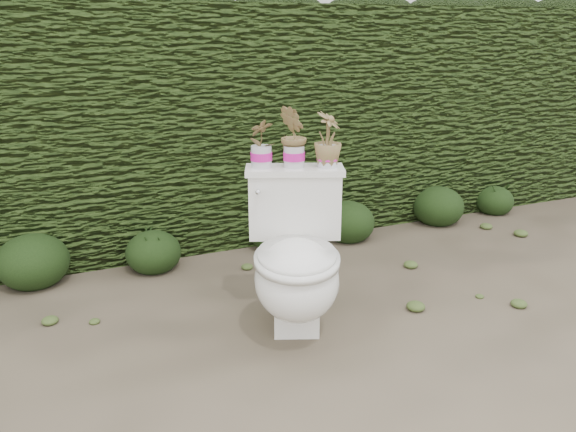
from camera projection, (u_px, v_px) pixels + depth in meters
name	position (u px, v px, depth m)	size (l,w,h in m)	color
ground	(276.00, 328.00, 2.85)	(60.00, 60.00, 0.00)	#6B5E4A
hedge	(192.00, 124.00, 4.00)	(8.00, 1.00, 1.60)	#334A18
toilet	(296.00, 262.00, 2.75)	(0.67, 0.80, 0.78)	white
potted_plant_left	(261.00, 145.00, 2.81)	(0.12, 0.08, 0.23)	#308128
potted_plant_center	(294.00, 138.00, 2.80)	(0.16, 0.13, 0.30)	#308128
potted_plant_right	(328.00, 141.00, 2.81)	(0.15, 0.15, 0.26)	#308128
liriope_clump_2	(32.00, 257.00, 3.30)	(0.42, 0.42, 0.33)	#1E3111
liriope_clump_3	(153.00, 248.00, 3.51)	(0.35, 0.35, 0.28)	#1E3111
liriope_clump_4	(274.00, 228.00, 3.87)	(0.34, 0.34, 0.27)	#1E3111
liriope_clump_5	(348.00, 218.00, 4.02)	(0.38, 0.38, 0.31)	#1E3111
liriope_clump_6	(438.00, 203.00, 4.36)	(0.39, 0.39, 0.31)	#1E3111
liriope_clump_7	(495.00, 198.00, 4.62)	(0.31, 0.31, 0.25)	#1E3111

